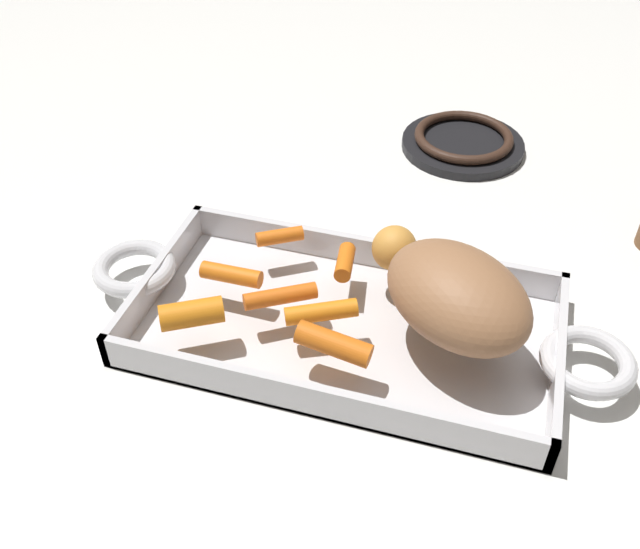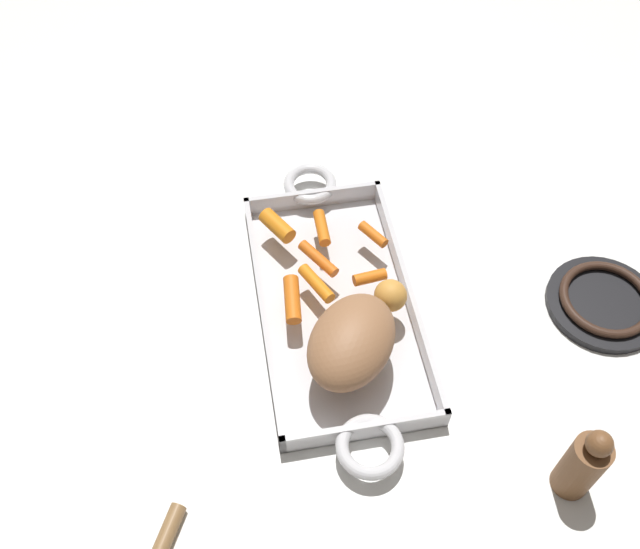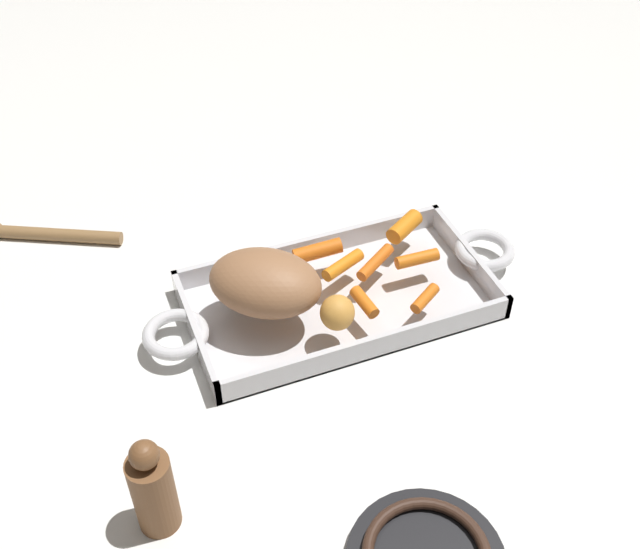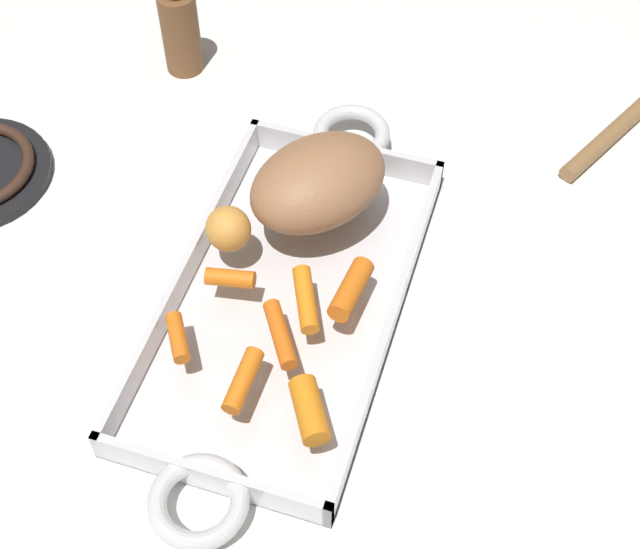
% 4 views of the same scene
% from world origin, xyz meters
% --- Properties ---
extents(ground_plane, '(2.29, 2.29, 0.00)m').
position_xyz_m(ground_plane, '(0.00, 0.00, 0.00)').
color(ground_plane, white).
extents(roasting_dish, '(0.49, 0.20, 0.03)m').
position_xyz_m(roasting_dish, '(0.00, 0.00, 0.01)').
color(roasting_dish, silver).
rests_on(roasting_dish, ground_plane).
extents(pork_roast, '(0.17, 0.16, 0.07)m').
position_xyz_m(pork_roast, '(0.09, -0.00, 0.07)').
color(pork_roast, '#9B6945').
rests_on(pork_roast, roasting_dish).
extents(baby_carrot_southeast, '(0.06, 0.05, 0.02)m').
position_xyz_m(baby_carrot_southeast, '(-0.05, -0.01, 0.04)').
color(baby_carrot_southeast, orange).
rests_on(baby_carrot_southeast, roasting_dish).
extents(baby_carrot_short, '(0.06, 0.02, 0.02)m').
position_xyz_m(baby_carrot_short, '(-0.11, -0.00, 0.04)').
color(baby_carrot_short, orange).
rests_on(baby_carrot_short, roasting_dish).
extents(baby_carrot_center_left, '(0.02, 0.05, 0.02)m').
position_xyz_m(baby_carrot_center_left, '(-0.01, 0.05, 0.04)').
color(baby_carrot_center_left, orange).
rests_on(baby_carrot_center_left, roasting_dish).
extents(baby_carrot_long, '(0.06, 0.05, 0.02)m').
position_xyz_m(baby_carrot_long, '(-0.12, -0.06, 0.05)').
color(baby_carrot_long, orange).
rests_on(baby_carrot_long, roasting_dish).
extents(baby_carrot_northwest, '(0.07, 0.03, 0.03)m').
position_xyz_m(baby_carrot_northwest, '(0.01, -0.06, 0.04)').
color(baby_carrot_northwest, orange).
rests_on(baby_carrot_northwest, roasting_dish).
extents(baby_carrot_southwest, '(0.05, 0.04, 0.01)m').
position_xyz_m(baby_carrot_southwest, '(-0.08, 0.07, 0.04)').
color(baby_carrot_southwest, orange).
rests_on(baby_carrot_southwest, roasting_dish).
extents(baby_carrot_center_right, '(0.06, 0.04, 0.02)m').
position_xyz_m(baby_carrot_center_right, '(-0.01, -0.02, 0.04)').
color(baby_carrot_center_right, orange).
rests_on(baby_carrot_center_right, roasting_dish).
extents(potato_near_roast, '(0.06, 0.06, 0.04)m').
position_xyz_m(potato_near_roast, '(0.03, 0.06, 0.06)').
color(potato_near_roast, gold).
rests_on(potato_near_roast, roasting_dish).
extents(serving_spoon, '(0.22, 0.13, 0.02)m').
position_xyz_m(serving_spoon, '(0.36, -0.28, 0.01)').
color(serving_spoon, olive).
rests_on(serving_spoon, ground_plane).
extents(pepper_mill, '(0.04, 0.04, 0.12)m').
position_xyz_m(pepper_mill, '(0.28, 0.21, 0.06)').
color(pepper_mill, brown).
rests_on(pepper_mill, ground_plane).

